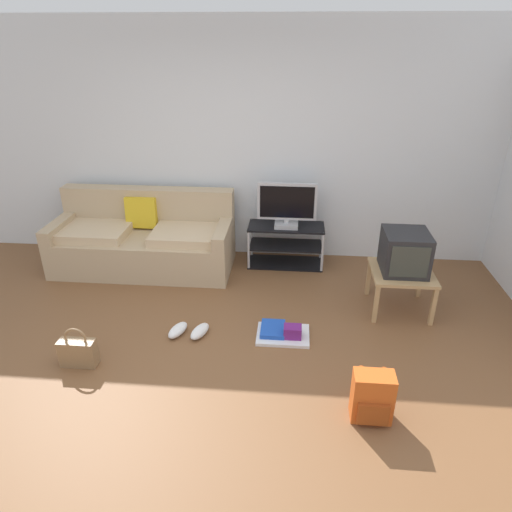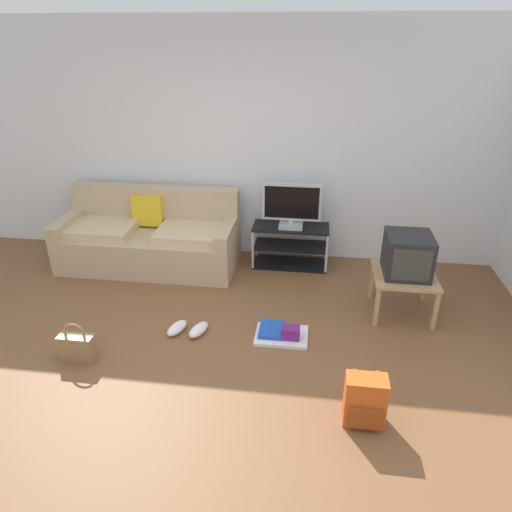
{
  "view_description": "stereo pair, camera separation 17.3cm",
  "coord_description": "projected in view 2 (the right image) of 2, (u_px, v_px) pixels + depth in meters",
  "views": [
    {
      "loc": [
        0.71,
        -2.86,
        2.5
      ],
      "look_at": [
        0.37,
        0.92,
        0.67
      ],
      "focal_mm": 32.37,
      "sensor_mm": 36.0,
      "label": 1
    },
    {
      "loc": [
        0.88,
        -2.84,
        2.5
      ],
      "look_at": [
        0.37,
        0.92,
        0.67
      ],
      "focal_mm": 32.37,
      "sensor_mm": 36.0,
      "label": 2
    }
  ],
  "objects": [
    {
      "name": "flat_tv",
      "position": [
        292.0,
        206.0,
        5.2
      ],
      "size": [
        0.67,
        0.22,
        0.52
      ],
      "color": "#B2B2B7",
      "rests_on": "tv_stand"
    },
    {
      "name": "couch",
      "position": [
        150.0,
        238.0,
        5.43
      ],
      "size": [
        2.03,
        0.85,
        0.87
      ],
      "color": "tan",
      "rests_on": "ground_plane"
    },
    {
      "name": "wall_back",
      "position": [
        242.0,
        144.0,
        5.33
      ],
      "size": [
        9.0,
        0.1,
        2.7
      ],
      "primitive_type": "cube",
      "color": "silver",
      "rests_on": "ground_plane"
    },
    {
      "name": "tv_stand",
      "position": [
        290.0,
        246.0,
        5.44
      ],
      "size": [
        0.88,
        0.39,
        0.49
      ],
      "color": "black",
      "rests_on": "ground_plane"
    },
    {
      "name": "floor_tray",
      "position": [
        281.0,
        333.0,
        4.2
      ],
      "size": [
        0.48,
        0.35,
        0.14
      ],
      "color": "silver",
      "rests_on": "ground_plane"
    },
    {
      "name": "handbag",
      "position": [
        77.0,
        347.0,
        3.87
      ],
      "size": [
        0.3,
        0.12,
        0.36
      ],
      "rotation": [
        0.0,
        0.0,
        -0.59
      ],
      "color": "olive",
      "rests_on": "ground_plane"
    },
    {
      "name": "ground_plane",
      "position": [
        195.0,
        377.0,
        3.74
      ],
      "size": [
        9.0,
        9.8,
        0.02
      ],
      "primitive_type": "cube",
      "color": "brown"
    },
    {
      "name": "side_table",
      "position": [
        404.0,
        279.0,
        4.43
      ],
      "size": [
        0.59,
        0.59,
        0.43
      ],
      "color": "tan",
      "rests_on": "ground_plane"
    },
    {
      "name": "crt_tv",
      "position": [
        408.0,
        255.0,
        4.34
      ],
      "size": [
        0.42,
        0.45,
        0.39
      ],
      "color": "#232326",
      "rests_on": "side_table"
    },
    {
      "name": "backpack",
      "position": [
        365.0,
        401.0,
        3.22
      ],
      "size": [
        0.29,
        0.24,
        0.38
      ],
      "rotation": [
        0.0,
        0.0,
        0.35
      ],
      "color": "#CC561E",
      "rests_on": "ground_plane"
    },
    {
      "name": "sneakers_pair",
      "position": [
        188.0,
        329.0,
        4.25
      ],
      "size": [
        0.4,
        0.28,
        0.09
      ],
      "color": "white",
      "rests_on": "ground_plane"
    }
  ]
}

